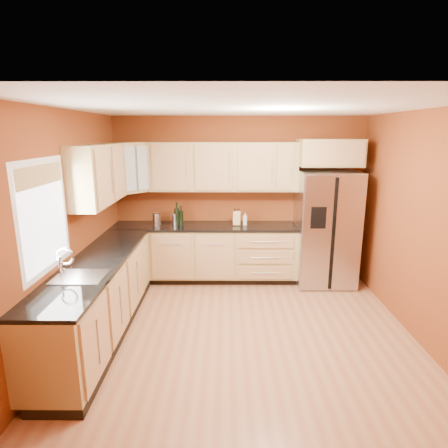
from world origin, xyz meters
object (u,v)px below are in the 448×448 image
at_px(refrigerator, 326,228).
at_px(knife_block, 237,218).
at_px(soap_dispenser, 245,219).
at_px(canister_left, 176,219).
at_px(wine_bottle_a, 177,214).

height_order(refrigerator, knife_block, refrigerator).
height_order(refrigerator, soap_dispenser, refrigerator).
xyz_separation_m(refrigerator, knife_block, (-1.39, 0.08, 0.14)).
bearing_deg(refrigerator, canister_left, 177.41).
relative_size(knife_block, soap_dispenser, 1.18).
bearing_deg(canister_left, soap_dispenser, -1.27).
relative_size(refrigerator, canister_left, 9.93).
xyz_separation_m(refrigerator, soap_dispenser, (-1.26, 0.08, 0.12)).
bearing_deg(refrigerator, wine_bottle_a, 177.85).
xyz_separation_m(canister_left, knife_block, (0.97, -0.02, 0.02)).
bearing_deg(soap_dispenser, wine_bottle_a, 179.70).
bearing_deg(canister_left, wine_bottle_a, -35.58).
distance_m(wine_bottle_a, soap_dispenser, 1.08).
distance_m(knife_block, soap_dispenser, 0.13).
relative_size(canister_left, wine_bottle_a, 0.50).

